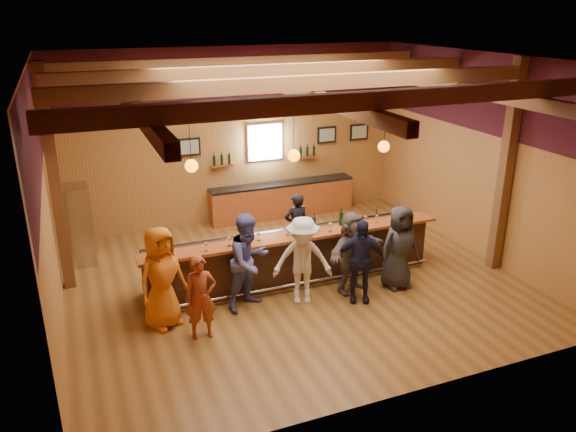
% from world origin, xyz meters
% --- Properties ---
extents(room, '(9.04, 9.00, 4.52)m').
position_xyz_m(room, '(0.00, 0.06, 3.21)').
color(room, brown).
rests_on(room, ground).
extents(bar_counter, '(6.30, 1.07, 1.11)m').
position_xyz_m(bar_counter, '(0.02, 0.15, 0.52)').
color(bar_counter, black).
rests_on(bar_counter, ground).
extents(back_bar_cabinet, '(4.00, 0.52, 0.95)m').
position_xyz_m(back_bar_cabinet, '(1.20, 3.72, 0.48)').
color(back_bar_cabinet, brown).
rests_on(back_bar_cabinet, ground).
extents(window, '(0.95, 0.09, 0.95)m').
position_xyz_m(window, '(0.80, 3.95, 2.05)').
color(window, silver).
rests_on(window, room).
extents(framed_pictures, '(5.35, 0.05, 0.45)m').
position_xyz_m(framed_pictures, '(1.67, 3.94, 2.10)').
color(framed_pictures, black).
rests_on(framed_pictures, room).
extents(wine_shelves, '(3.00, 0.18, 0.30)m').
position_xyz_m(wine_shelves, '(0.80, 3.88, 1.62)').
color(wine_shelves, brown).
rests_on(wine_shelves, room).
extents(pendant_lights, '(4.24, 0.24, 1.37)m').
position_xyz_m(pendant_lights, '(0.00, 0.00, 2.71)').
color(pendant_lights, black).
rests_on(pendant_lights, room).
extents(stainless_fridge, '(0.70, 0.70, 1.80)m').
position_xyz_m(stainless_fridge, '(-4.10, 2.60, 0.90)').
color(stainless_fridge, silver).
rests_on(stainless_fridge, ground).
extents(customer_orange, '(1.09, 0.94, 1.88)m').
position_xyz_m(customer_orange, '(-2.80, -0.73, 0.94)').
color(customer_orange, '#CA6213').
rests_on(customer_orange, ground).
extents(customer_redvest, '(0.57, 0.40, 1.51)m').
position_xyz_m(customer_redvest, '(-2.26, -1.35, 0.76)').
color(customer_redvest, maroon).
rests_on(customer_redvest, ground).
extents(customer_denim, '(1.12, 1.02, 1.87)m').
position_xyz_m(customer_denim, '(-1.16, -0.65, 0.94)').
color(customer_denim, '#4D569A').
rests_on(customer_denim, ground).
extents(customer_white, '(1.28, 0.99, 1.75)m').
position_xyz_m(customer_white, '(-0.16, -0.86, 0.87)').
color(customer_white, silver).
rests_on(customer_white, ground).
extents(customer_navy, '(1.07, 0.76, 1.68)m').
position_xyz_m(customer_navy, '(0.87, -1.22, 0.84)').
color(customer_navy, black).
rests_on(customer_navy, ground).
extents(customer_brown, '(1.63, 1.05, 1.68)m').
position_xyz_m(customer_brown, '(0.93, -0.79, 0.84)').
color(customer_brown, '#5F514C').
rests_on(customer_brown, ground).
extents(customer_dark, '(0.86, 0.56, 1.74)m').
position_xyz_m(customer_dark, '(1.89, -1.00, 0.87)').
color(customer_dark, '#28282B').
rests_on(customer_dark, ground).
extents(bartender, '(0.57, 0.38, 1.56)m').
position_xyz_m(bartender, '(0.49, 1.01, 0.78)').
color(bartender, black).
rests_on(bartender, ground).
extents(ice_bucket, '(0.24, 0.24, 0.26)m').
position_xyz_m(ice_bucket, '(0.02, -0.16, 1.24)').
color(ice_bucket, brown).
rests_on(ice_bucket, bar_counter).
extents(bottle_a, '(0.07, 0.07, 0.34)m').
position_xyz_m(bottle_a, '(0.45, -0.02, 1.24)').
color(bottle_a, black).
rests_on(bottle_a, bar_counter).
extents(bottle_b, '(0.08, 0.08, 0.38)m').
position_xyz_m(bottle_b, '(1.06, -0.03, 1.26)').
color(bottle_b, black).
rests_on(bottle_b, bar_counter).
extents(glass_a, '(0.08, 0.08, 0.19)m').
position_xyz_m(glass_a, '(-2.56, -0.22, 1.24)').
color(glass_a, silver).
rests_on(glass_a, bar_counter).
extents(glass_b, '(0.08, 0.08, 0.18)m').
position_xyz_m(glass_b, '(-1.88, -0.28, 1.24)').
color(glass_b, silver).
rests_on(glass_b, bar_counter).
extents(glass_c, '(0.09, 0.09, 0.19)m').
position_xyz_m(glass_c, '(-1.41, -0.20, 1.25)').
color(glass_c, silver).
rests_on(glass_c, bar_counter).
extents(glass_d, '(0.08, 0.08, 0.17)m').
position_xyz_m(glass_d, '(-0.80, -0.17, 1.23)').
color(glass_d, silver).
rests_on(glass_d, bar_counter).
extents(glass_e, '(0.08, 0.08, 0.19)m').
position_xyz_m(glass_e, '(-0.18, -0.12, 1.25)').
color(glass_e, silver).
rests_on(glass_e, bar_counter).
extents(glass_f, '(0.09, 0.09, 0.20)m').
position_xyz_m(glass_f, '(0.70, -0.26, 1.25)').
color(glass_f, silver).
rests_on(glass_f, bar_counter).
extents(glass_g, '(0.08, 0.08, 0.18)m').
position_xyz_m(glass_g, '(1.59, -0.12, 1.24)').
color(glass_g, silver).
rests_on(glass_g, bar_counter).
extents(glass_h, '(0.08, 0.08, 0.18)m').
position_xyz_m(glass_h, '(1.83, -0.18, 1.24)').
color(glass_h, silver).
rests_on(glass_h, bar_counter).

